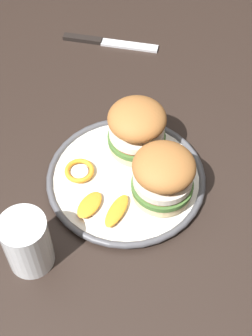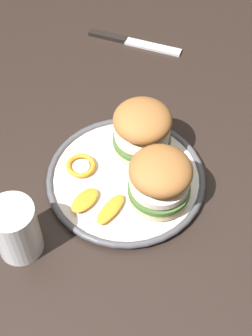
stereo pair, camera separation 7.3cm
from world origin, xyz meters
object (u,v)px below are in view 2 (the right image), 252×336
object	(u,v)px
dining_table	(100,204)
sandwich_half_right	(160,179)
drinking_glass	(17,232)
table_knife	(128,41)
dinner_plate	(126,178)
sandwich_half_left	(142,129)

from	to	relation	value
dining_table	sandwich_half_right	xyz separation A→B (m)	(0.06, 0.10, 0.16)
drinking_glass	table_knife	distance (m)	0.56
dinner_plate	drinking_glass	xyz separation A→B (m)	(0.12, -0.18, 0.04)
dining_table	drinking_glass	distance (m)	0.23
dining_table	sandwich_half_right	size ratio (longest dim) A/B	9.65
drinking_glass	table_knife	xyz separation A→B (m)	(-0.51, 0.21, -0.04)
sandwich_half_left	sandwich_half_right	xyz separation A→B (m)	(0.11, 0.02, 0.00)
drinking_glass	table_knife	bearing A→B (deg)	158.21
dinner_plate	sandwich_half_left	bearing A→B (deg)	152.97
sandwich_half_right	sandwich_half_left	bearing A→B (deg)	-169.51
sandwich_half_right	drinking_glass	distance (m)	0.25
sandwich_half_right	table_knife	bearing A→B (deg)	-176.49
dining_table	sandwich_half_right	world-z (taller)	sandwich_half_right
sandwich_half_left	sandwich_half_right	size ratio (longest dim) A/B	0.96
dining_table	table_knife	size ratio (longest dim) A/B	5.84
table_knife	sandwich_half_left	bearing A→B (deg)	1.10
dining_table	table_knife	bearing A→B (deg)	168.44
sandwich_half_right	table_knife	xyz separation A→B (m)	(-0.44, -0.03, -0.07)
sandwich_half_right	drinking_glass	world-z (taller)	sandwich_half_right
dinner_plate	drinking_glass	size ratio (longest dim) A/B	2.65
dinner_plate	sandwich_half_left	size ratio (longest dim) A/B	2.34
drinking_glass	sandwich_half_left	bearing A→B (deg)	131.18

